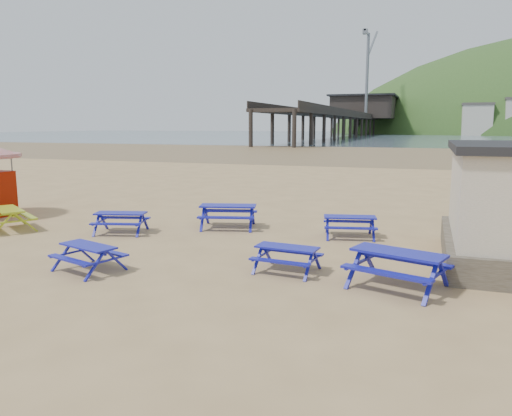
% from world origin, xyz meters
% --- Properties ---
extents(ground, '(400.00, 400.00, 0.00)m').
position_xyz_m(ground, '(0.00, 0.00, 0.00)').
color(ground, tan).
rests_on(ground, ground).
extents(wet_sand, '(400.00, 400.00, 0.00)m').
position_xyz_m(wet_sand, '(0.00, 55.00, 0.00)').
color(wet_sand, olive).
rests_on(wet_sand, ground).
extents(sea, '(400.00, 400.00, 0.00)m').
position_xyz_m(sea, '(0.00, 170.00, 0.01)').
color(sea, '#495B68').
rests_on(sea, ground).
extents(picnic_table_blue_a, '(1.98, 1.75, 0.70)m').
position_xyz_m(picnic_table_blue_a, '(-3.42, 0.82, 0.35)').
color(picnic_table_blue_a, '#1E12A4').
rests_on(picnic_table_blue_a, ground).
extents(picnic_table_blue_b, '(2.30, 2.02, 0.82)m').
position_xyz_m(picnic_table_blue_b, '(-0.32, 2.80, 0.41)').
color(picnic_table_blue_b, '#1E12A4').
rests_on(picnic_table_blue_b, ground).
extents(picnic_table_blue_c, '(1.91, 1.66, 0.69)m').
position_xyz_m(picnic_table_blue_c, '(3.98, 2.70, 0.35)').
color(picnic_table_blue_c, '#1E12A4').
rests_on(picnic_table_blue_c, ground).
extents(picnic_table_blue_d, '(1.89, 1.69, 0.66)m').
position_xyz_m(picnic_table_blue_d, '(-1.61, -3.24, 0.33)').
color(picnic_table_blue_d, '#1E12A4').
rests_on(picnic_table_blue_d, ground).
extents(picnic_table_blue_e, '(2.42, 2.17, 0.84)m').
position_xyz_m(picnic_table_blue_e, '(5.77, -2.11, 0.42)').
color(picnic_table_blue_e, '#1E12A4').
rests_on(picnic_table_blue_e, ground).
extents(picnic_table_blue_f, '(1.65, 1.38, 0.65)m').
position_xyz_m(picnic_table_blue_f, '(3.10, -1.70, 0.32)').
color(picnic_table_blue_f, '#1E12A4').
rests_on(picnic_table_blue_f, ground).
extents(picnic_table_yellow, '(2.33, 2.23, 0.77)m').
position_xyz_m(picnic_table_yellow, '(-7.35, -0.08, 0.38)').
color(picnic_table_yellow, gold).
rests_on(picnic_table_yellow, ground).
extents(pier, '(24.00, 220.00, 39.29)m').
position_xyz_m(pier, '(-17.99, 178.23, 5.46)').
color(pier, black).
rests_on(pier, ground).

